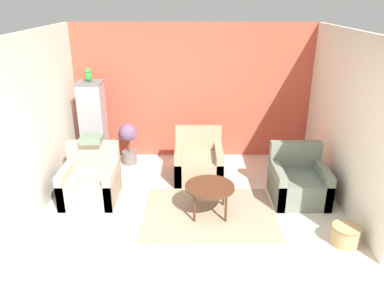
{
  "coord_description": "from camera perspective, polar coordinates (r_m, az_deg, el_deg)",
  "views": [
    {
      "loc": [
        -0.02,
        -3.55,
        2.94
      ],
      "look_at": [
        0.0,
        1.64,
        0.88
      ],
      "focal_mm": 35.0,
      "sensor_mm": 36.0,
      "label": 1
    }
  ],
  "objects": [
    {
      "name": "potted_plant",
      "position": [
        6.99,
        -9.89,
        0.64
      ],
      "size": [
        0.36,
        0.33,
        0.78
      ],
      "color": "#66605B",
      "rests_on": "ground_plane"
    },
    {
      "name": "parrot",
      "position": [
        6.74,
        -15.7,
        10.07
      ],
      "size": [
        0.11,
        0.21,
        0.25
      ],
      "color": "green",
      "rests_on": "birdcage"
    },
    {
      "name": "armchair_middle",
      "position": [
        6.43,
        0.82,
        -2.88
      ],
      "size": [
        0.8,
        0.81,
        0.83
      ],
      "color": "#9E896B",
      "rests_on": "ground_plane"
    },
    {
      "name": "coffee_table",
      "position": [
        5.32,
        2.53,
        -6.76
      ],
      "size": [
        0.7,
        0.7,
        0.45
      ],
      "color": "#472819",
      "rests_on": "ground_plane"
    },
    {
      "name": "throw_pillow",
      "position": [
        6.01,
        -15.2,
        0.8
      ],
      "size": [
        0.33,
        0.33,
        0.1
      ],
      "color": "slate",
      "rests_on": "armchair_left"
    },
    {
      "name": "wall_right",
      "position": [
        5.9,
        22.18,
        3.44
      ],
      "size": [
        0.06,
        3.29,
        2.51
      ],
      "color": "beige",
      "rests_on": "ground_plane"
    },
    {
      "name": "ground_plane",
      "position": [
        4.61,
        0.08,
        -18.01
      ],
      "size": [
        20.0,
        20.0,
        0.0
      ],
      "primitive_type": "plane",
      "color": "beige",
      "rests_on": "ground"
    },
    {
      "name": "armchair_right",
      "position": [
        6.0,
        15.68,
        -5.66
      ],
      "size": [
        0.8,
        0.81,
        0.83
      ],
      "color": "slate",
      "rests_on": "ground_plane"
    },
    {
      "name": "wall_back_accent",
      "position": [
        7.07,
        -0.05,
        7.88
      ],
      "size": [
        4.51,
        0.06,
        2.51
      ],
      "color": "#C64C38",
      "rests_on": "ground_plane"
    },
    {
      "name": "birdcage",
      "position": [
        6.97,
        -14.94,
        2.6
      ],
      "size": [
        0.56,
        0.56,
        1.56
      ],
      "color": "slate",
      "rests_on": "ground_plane"
    },
    {
      "name": "area_rug",
      "position": [
        5.53,
        2.46,
        -10.45
      ],
      "size": [
        1.89,
        1.45,
        0.01
      ],
      "color": "gray",
      "rests_on": "ground_plane"
    },
    {
      "name": "wall_left",
      "position": [
        5.88,
        -22.24,
        3.39
      ],
      "size": [
        0.06,
        3.29,
        2.51
      ],
      "color": "beige",
      "rests_on": "ground_plane"
    },
    {
      "name": "armchair_left",
      "position": [
        5.98,
        -15.32,
        -5.69
      ],
      "size": [
        0.8,
        0.81,
        0.83
      ],
      "color": "tan",
      "rests_on": "ground_plane"
    },
    {
      "name": "wicker_basket",
      "position": [
        5.22,
        22.18,
        -12.62
      ],
      "size": [
        0.36,
        0.36,
        0.26
      ],
      "color": "tan",
      "rests_on": "ground_plane"
    }
  ]
}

